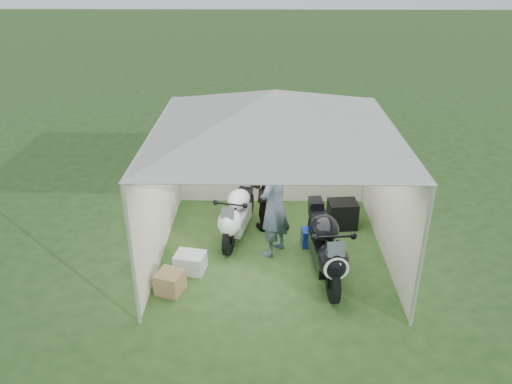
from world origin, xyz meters
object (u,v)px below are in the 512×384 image
(paddock_stand, at_px, (314,237))
(motorcycle_black, at_px, (326,246))
(crate_1, at_px, (170,282))
(canopy_tent, at_px, (275,115))
(crate_0, at_px, (190,262))
(motorcycle_white, at_px, (237,213))
(person_blue_jacket, at_px, (274,204))
(equipment_box, at_px, (342,214))
(person_dark_jacket, at_px, (268,187))

(paddock_stand, bearing_deg, motorcycle_black, -84.72)
(paddock_stand, bearing_deg, crate_1, -149.47)
(canopy_tent, relative_size, crate_0, 11.35)
(motorcycle_white, relative_size, crate_1, 4.79)
(motorcycle_white, distance_m, paddock_stand, 1.50)
(canopy_tent, distance_m, person_blue_jacket, 1.59)
(crate_0, bearing_deg, canopy_tent, 25.78)
(person_blue_jacket, bearing_deg, paddock_stand, 140.77)
(canopy_tent, height_order, motorcycle_white, canopy_tent)
(crate_0, relative_size, crate_1, 1.26)
(crate_0, bearing_deg, equipment_box, 29.01)
(canopy_tent, height_order, crate_1, canopy_tent)
(motorcycle_white, bearing_deg, paddock_stand, 2.81)
(motorcycle_black, bearing_deg, person_dark_jacket, 114.71)
(motorcycle_white, distance_m, person_dark_jacket, 0.80)
(crate_0, height_order, crate_1, crate_1)
(equipment_box, bearing_deg, person_blue_jacket, -145.10)
(canopy_tent, xyz_separation_m, motorcycle_black, (0.86, -0.81, -1.98))
(canopy_tent, xyz_separation_m, person_dark_jacket, (-0.08, 0.81, -1.68))
(paddock_stand, distance_m, person_blue_jacket, 1.14)
(motorcycle_white, xyz_separation_m, person_blue_jacket, (0.69, -0.50, 0.46))
(paddock_stand, height_order, crate_1, crate_1)
(paddock_stand, relative_size, equipment_box, 0.81)
(person_dark_jacket, height_order, person_blue_jacket, person_blue_jacket)
(motorcycle_black, distance_m, person_dark_jacket, 1.90)
(person_dark_jacket, bearing_deg, crate_1, 65.31)
(motorcycle_black, distance_m, equipment_box, 1.79)
(person_dark_jacket, height_order, crate_0, person_dark_jacket)
(person_blue_jacket, xyz_separation_m, equipment_box, (1.37, 0.96, -0.71))
(motorcycle_black, height_order, person_blue_jacket, person_blue_jacket)
(motorcycle_white, relative_size, motorcycle_black, 0.88)
(person_dark_jacket, xyz_separation_m, person_blue_jacket, (0.10, -0.90, 0.09))
(paddock_stand, bearing_deg, person_dark_jacket, 142.77)
(equipment_box, bearing_deg, crate_1, -145.01)
(person_dark_jacket, bearing_deg, motorcycle_black, 132.69)
(motorcycle_white, xyz_separation_m, person_dark_jacket, (0.59, 0.40, 0.36))
(person_dark_jacket, distance_m, equipment_box, 1.59)
(motorcycle_white, xyz_separation_m, paddock_stand, (1.44, -0.24, -0.36))
(person_dark_jacket, bearing_deg, equipment_box, -164.93)
(equipment_box, bearing_deg, canopy_tent, -147.87)
(canopy_tent, xyz_separation_m, crate_0, (-1.42, -0.69, -2.41))
(paddock_stand, xyz_separation_m, person_blue_jacket, (-0.75, -0.25, 0.82))
(motorcycle_white, xyz_separation_m, crate_0, (-0.75, -1.10, -0.36))
(person_dark_jacket, relative_size, equipment_box, 3.24)
(crate_0, bearing_deg, crate_1, -112.91)
(equipment_box, relative_size, crate_1, 1.39)
(motorcycle_white, distance_m, crate_1, 1.99)
(canopy_tent, relative_size, person_dark_jacket, 3.17)
(crate_0, bearing_deg, person_dark_jacket, 48.12)
(canopy_tent, xyz_separation_m, crate_1, (-1.67, -1.27, -2.40))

